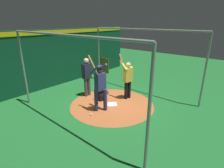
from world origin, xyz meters
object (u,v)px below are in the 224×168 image
baseball_2 (91,114)px  bat_rack (103,65)px  batter (100,83)px  visitor (128,78)px  umpire (87,75)px  baseball_1 (97,110)px  catcher (101,92)px  home_plate (112,104)px  baseball_0 (107,103)px

baseball_2 → bat_rack: bearing=128.6°
batter → visitor: bearing=85.6°
umpire → baseball_2: (1.54, -1.23, -1.00)m
visitor → baseball_1: bearing=-84.6°
catcher → visitor: visitor is taller
home_plate → visitor: (0.11, 0.98, 0.99)m
visitor → baseball_2: (-0.12, -2.22, -0.96)m
baseball_1 → bat_rack: bearing=130.6°
visitor → baseball_2: 2.42m
home_plate → batter: size_ratio=0.19×
catcher → visitor: size_ratio=0.48×
batter → umpire: 1.68m
home_plate → bat_rack: (-3.83, 3.55, 0.48)m
bat_rack → baseball_1: 5.75m
home_plate → baseball_0: baseball_0 is taller
visitor → baseball_1: (-0.21, -1.78, -0.96)m
umpire → bat_rack: umpire is taller
bat_rack → baseball_1: (3.73, -4.36, -0.45)m
home_plate → batter: (-0.02, -0.69, 1.17)m
baseball_2 → home_plate: bearing=89.6°
umpire → bat_rack: bearing=122.7°
home_plate → baseball_1: baseball_1 is taller
home_plate → bat_rack: bat_rack is taller
batter → baseball_2: 1.26m
catcher → bat_rack: bat_rack is taller
visitor → baseball_1: 2.03m
home_plate → baseball_2: 1.24m
umpire → bat_rack: size_ratio=1.74×
visitor → baseball_1: size_ratio=28.16×
catcher → visitor: 1.36m
baseball_0 → umpire: bearing=176.7°
home_plate → baseball_2: baseball_2 is taller
home_plate → catcher: bearing=173.4°
baseball_1 → baseball_2: same height
home_plate → batter: 1.36m
batter → baseball_1: batter is taller
home_plate → visitor: size_ratio=0.20×
visitor → home_plate: bearing=-84.3°
home_plate → baseball_1: (-0.10, -0.81, 0.03)m
batter → visitor: 1.68m
bat_rack → baseball_1: size_ratio=14.32×
umpire → visitor: (1.66, 0.98, -0.05)m
umpire → baseball_1: (1.45, -0.80, -1.00)m
home_plate → umpire: 1.86m
catcher → batter: bearing=-48.0°
umpire → bat_rack: (-2.28, 3.56, -0.55)m
catcher → baseball_0: catcher is taller
batter → bat_rack: 5.74m
umpire → baseball_0: 1.69m
visitor → baseball_0: size_ratio=28.16×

